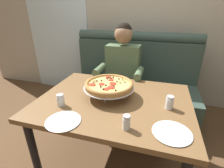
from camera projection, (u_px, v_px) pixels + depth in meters
ground_plane at (114, 161)px, 1.68m from camera, size 16.00×16.00×0.00m
back_wall_with_window at (142, 10)px, 2.42m from camera, size 6.00×0.12×2.80m
window_panel at (55, 10)px, 2.71m from camera, size 1.10×0.02×2.80m
booth_bench at (132, 88)px, 2.33m from camera, size 1.71×0.78×1.13m
dining_table at (114, 108)px, 1.41m from camera, size 1.24×0.94×0.72m
diner_main at (121, 73)px, 2.00m from camera, size 0.54×0.64×1.27m
pizza at (109, 85)px, 1.39m from camera, size 0.43×0.43×0.14m
shaker_pepper_flakes at (169, 103)px, 1.23m from camera, size 0.06×0.06×0.10m
shaker_parmesan at (61, 101)px, 1.27m from camera, size 0.06×0.06×0.10m
shaker_oregano at (126, 123)px, 1.02m from camera, size 0.05×0.05×0.10m
plate_near_left at (172, 132)px, 1.00m from camera, size 0.24×0.24×0.02m
plate_near_right at (63, 120)px, 1.10m from camera, size 0.24×0.24×0.02m
patio_chair at (76, 53)px, 3.65m from camera, size 0.43×0.43×0.86m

